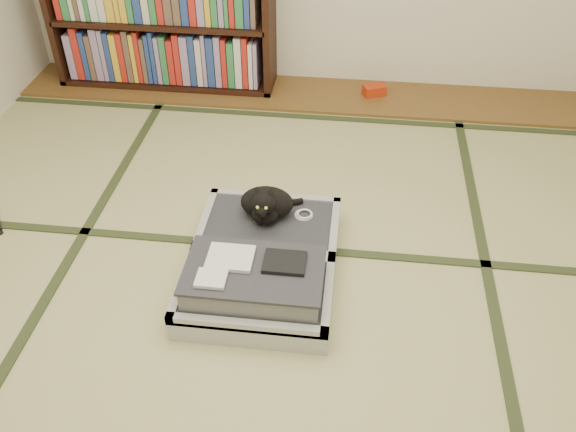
# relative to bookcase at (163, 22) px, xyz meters

# --- Properties ---
(floor) EXTENTS (4.50, 4.50, 0.00)m
(floor) POSITION_rel_bookcase_xyz_m (1.01, -2.07, -0.45)
(floor) COLOR tan
(floor) RESTS_ON ground
(wood_strip) EXTENTS (4.00, 0.50, 0.02)m
(wood_strip) POSITION_rel_bookcase_xyz_m (1.01, -0.07, -0.44)
(wood_strip) COLOR brown
(wood_strip) RESTS_ON ground
(red_item) EXTENTS (0.17, 0.14, 0.07)m
(red_item) POSITION_rel_bookcase_xyz_m (1.46, -0.04, -0.40)
(red_item) COLOR #B52C0E
(red_item) RESTS_ON wood_strip
(tatami_borders) EXTENTS (4.00, 4.50, 0.01)m
(tatami_borders) POSITION_rel_bookcase_xyz_m (1.01, -1.57, -0.45)
(tatami_borders) COLOR #2D381E
(tatami_borders) RESTS_ON ground
(bookcase) EXTENTS (1.50, 0.34, 0.97)m
(bookcase) POSITION_rel_bookcase_xyz_m (0.00, 0.00, 0.00)
(bookcase) COLOR black
(bookcase) RESTS_ON wood_strip
(suitcase) EXTENTS (0.67, 0.89, 0.26)m
(suitcase) POSITION_rel_bookcase_xyz_m (0.96, -1.90, -0.36)
(suitcase) COLOR #AAABAF
(suitcase) RESTS_ON floor
(cat) EXTENTS (0.30, 0.30, 0.24)m
(cat) POSITION_rel_bookcase_xyz_m (0.94, -1.60, -0.23)
(cat) COLOR black
(cat) RESTS_ON suitcase
(cable_coil) EXTENTS (0.09, 0.09, 0.02)m
(cable_coil) POSITION_rel_bookcase_xyz_m (1.12, -1.56, -0.31)
(cable_coil) COLOR white
(cable_coil) RESTS_ON suitcase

